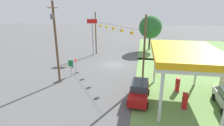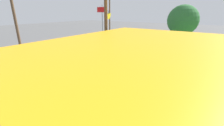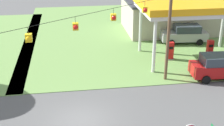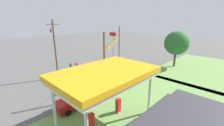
{
  "view_description": "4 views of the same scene",
  "coord_description": "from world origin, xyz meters",
  "px_view_note": "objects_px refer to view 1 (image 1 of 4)",
  "views": [
    {
      "loc": [
        28.46,
        4.74,
        9.34
      ],
      "look_at": [
        4.07,
        0.44,
        1.62
      ],
      "focal_mm": 28.0,
      "sensor_mm": 36.0,
      "label": 1
    },
    {
      "loc": [
        16.03,
        11.77,
        6.67
      ],
      "look_at": [
        3.19,
        2.77,
        1.29
      ],
      "focal_mm": 24.0,
      "sensor_mm": 36.0,
      "label": 2
    },
    {
      "loc": [
        -0.41,
        -16.82,
        11.18
      ],
      "look_at": [
        2.44,
        2.66,
        2.73
      ],
      "focal_mm": 50.0,
      "sensor_mm": 36.0,
      "label": 3
    },
    {
      "loc": [
        19.98,
        18.84,
        10.13
      ],
      "look_at": [
        2.0,
        1.43,
        2.92
      ],
      "focal_mm": 24.0,
      "sensor_mm": 36.0,
      "label": 4
    }
  ],
  "objects_px": {
    "stop_sign_roadside": "(76,62)",
    "stop_sign_overhead": "(92,30)",
    "fuel_pump_far": "(185,102)",
    "tree_west_verge": "(150,27)",
    "car_at_pumps_front": "(139,91)",
    "gas_station_canopy": "(186,55)",
    "route_sign": "(71,65)",
    "fuel_pump_near": "(177,85)",
    "utility_pole_main": "(56,39)"
  },
  "relations": [
    {
      "from": "fuel_pump_near",
      "to": "route_sign",
      "type": "distance_m",
      "value": 14.36
    },
    {
      "from": "fuel_pump_near",
      "to": "fuel_pump_far",
      "type": "relative_size",
      "value": 1.0
    },
    {
      "from": "tree_west_verge",
      "to": "gas_station_canopy",
      "type": "bearing_deg",
      "value": 6.33
    },
    {
      "from": "gas_station_canopy",
      "to": "utility_pole_main",
      "type": "distance_m",
      "value": 15.0
    },
    {
      "from": "tree_west_verge",
      "to": "stop_sign_overhead",
      "type": "bearing_deg",
      "value": -54.88
    },
    {
      "from": "stop_sign_overhead",
      "to": "route_sign",
      "type": "bearing_deg",
      "value": 0.04
    },
    {
      "from": "fuel_pump_near",
      "to": "car_at_pumps_front",
      "type": "bearing_deg",
      "value": -58.06
    },
    {
      "from": "fuel_pump_far",
      "to": "tree_west_verge",
      "type": "bearing_deg",
      "value": -174.14
    },
    {
      "from": "gas_station_canopy",
      "to": "tree_west_verge",
      "type": "xyz_separation_m",
      "value": [
        -23.89,
        -2.65,
        0.26
      ]
    },
    {
      "from": "route_sign",
      "to": "utility_pole_main",
      "type": "relative_size",
      "value": 0.23
    },
    {
      "from": "fuel_pump_far",
      "to": "car_at_pumps_front",
      "type": "relative_size",
      "value": 0.35
    },
    {
      "from": "stop_sign_overhead",
      "to": "gas_station_canopy",
      "type": "bearing_deg",
      "value": 41.72
    },
    {
      "from": "fuel_pump_far",
      "to": "utility_pole_main",
      "type": "distance_m",
      "value": 16.14
    },
    {
      "from": "gas_station_canopy",
      "to": "fuel_pump_near",
      "type": "distance_m",
      "value": 4.61
    },
    {
      "from": "stop_sign_roadside",
      "to": "stop_sign_overhead",
      "type": "xyz_separation_m",
      "value": [
        -10.3,
        -0.3,
        3.58
      ]
    },
    {
      "from": "gas_station_canopy",
      "to": "car_at_pumps_front",
      "type": "xyz_separation_m",
      "value": [
        0.77,
        -4.33,
        -3.99
      ]
    },
    {
      "from": "fuel_pump_far",
      "to": "tree_west_verge",
      "type": "xyz_separation_m",
      "value": [
        -25.82,
        -2.65,
        4.45
      ]
    },
    {
      "from": "gas_station_canopy",
      "to": "tree_west_verge",
      "type": "relative_size",
      "value": 1.25
    },
    {
      "from": "gas_station_canopy",
      "to": "fuel_pump_far",
      "type": "distance_m",
      "value": 4.61
    },
    {
      "from": "fuel_pump_near",
      "to": "stop_sign_overhead",
      "type": "distance_m",
      "value": 20.34
    },
    {
      "from": "gas_station_canopy",
      "to": "car_at_pumps_front",
      "type": "bearing_deg",
      "value": -79.87
    },
    {
      "from": "gas_station_canopy",
      "to": "stop_sign_overhead",
      "type": "relative_size",
      "value": 1.26
    },
    {
      "from": "route_sign",
      "to": "stop_sign_overhead",
      "type": "bearing_deg",
      "value": -179.96
    },
    {
      "from": "car_at_pumps_front",
      "to": "stop_sign_overhead",
      "type": "height_order",
      "value": "stop_sign_overhead"
    },
    {
      "from": "stop_sign_roadside",
      "to": "tree_west_verge",
      "type": "distance_m",
      "value": 21.77
    },
    {
      "from": "stop_sign_roadside",
      "to": "tree_west_verge",
      "type": "bearing_deg",
      "value": -31.31
    },
    {
      "from": "car_at_pumps_front",
      "to": "fuel_pump_far",
      "type": "bearing_deg",
      "value": 78.42
    },
    {
      "from": "stop_sign_roadside",
      "to": "stop_sign_overhead",
      "type": "bearing_deg",
      "value": 1.65
    },
    {
      "from": "fuel_pump_far",
      "to": "tree_west_verge",
      "type": "relative_size",
      "value": 0.22
    },
    {
      "from": "fuel_pump_far",
      "to": "stop_sign_roadside",
      "type": "distance_m",
      "value": 15.73
    },
    {
      "from": "fuel_pump_near",
      "to": "route_sign",
      "type": "bearing_deg",
      "value": -100.12
    },
    {
      "from": "fuel_pump_far",
      "to": "utility_pole_main",
      "type": "xyz_separation_m",
      "value": [
        -4.08,
        -14.83,
        4.9
      ]
    },
    {
      "from": "stop_sign_roadside",
      "to": "stop_sign_overhead",
      "type": "relative_size",
      "value": 0.32
    },
    {
      "from": "fuel_pump_near",
      "to": "car_at_pumps_front",
      "type": "height_order",
      "value": "car_at_pumps_front"
    },
    {
      "from": "gas_station_canopy",
      "to": "utility_pole_main",
      "type": "height_order",
      "value": "utility_pole_main"
    },
    {
      "from": "fuel_pump_far",
      "to": "stop_sign_overhead",
      "type": "height_order",
      "value": "stop_sign_overhead"
    },
    {
      "from": "fuel_pump_near",
      "to": "route_sign",
      "type": "relative_size",
      "value": 0.71
    },
    {
      "from": "gas_station_canopy",
      "to": "car_at_pumps_front",
      "type": "distance_m",
      "value": 5.94
    },
    {
      "from": "route_sign",
      "to": "utility_pole_main",
      "type": "height_order",
      "value": "utility_pole_main"
    },
    {
      "from": "fuel_pump_near",
      "to": "utility_pole_main",
      "type": "height_order",
      "value": "utility_pole_main"
    },
    {
      "from": "stop_sign_overhead",
      "to": "tree_west_verge",
      "type": "xyz_separation_m",
      "value": [
        -8.06,
        11.46,
        -0.13
      ]
    },
    {
      "from": "fuel_pump_near",
      "to": "fuel_pump_far",
      "type": "distance_m",
      "value": 3.85
    },
    {
      "from": "fuel_pump_near",
      "to": "stop_sign_overhead",
      "type": "height_order",
      "value": "stop_sign_overhead"
    },
    {
      "from": "tree_west_verge",
      "to": "route_sign",
      "type": "bearing_deg",
      "value": -30.5
    },
    {
      "from": "car_at_pumps_front",
      "to": "route_sign",
      "type": "height_order",
      "value": "route_sign"
    },
    {
      "from": "gas_station_canopy",
      "to": "route_sign",
      "type": "xyz_separation_m",
      "value": [
        -4.44,
        -14.11,
        -3.29
      ]
    },
    {
      "from": "car_at_pumps_front",
      "to": "stop_sign_overhead",
      "type": "distance_m",
      "value": 19.76
    },
    {
      "from": "fuel_pump_near",
      "to": "stop_sign_roadside",
      "type": "height_order",
      "value": "stop_sign_roadside"
    },
    {
      "from": "tree_west_verge",
      "to": "fuel_pump_near",
      "type": "bearing_deg",
      "value": 6.87
    },
    {
      "from": "fuel_pump_far",
      "to": "stop_sign_overhead",
      "type": "xyz_separation_m",
      "value": [
        -17.76,
        -14.11,
        4.58
      ]
    }
  ]
}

